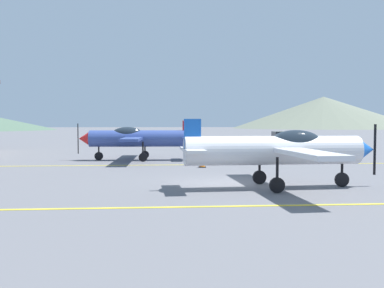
# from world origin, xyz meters

# --- Properties ---
(ground_plane) EXTENTS (400.00, 400.00, 0.00)m
(ground_plane) POSITION_xyz_m (0.00, 0.00, 0.00)
(ground_plane) COLOR slate
(apron_line_near) EXTENTS (80.00, 0.16, 0.01)m
(apron_line_near) POSITION_xyz_m (0.00, -4.24, 0.01)
(apron_line_near) COLOR yellow
(apron_line_near) RESTS_ON ground_plane
(apron_line_far) EXTENTS (80.00, 0.16, 0.01)m
(apron_line_far) POSITION_xyz_m (0.00, 7.24, 0.01)
(apron_line_far) COLOR yellow
(apron_line_far) RESTS_ON ground_plane
(airplane_near) EXTENTS (7.02, 8.09, 2.42)m
(airplane_near) POSITION_xyz_m (1.56, -1.13, 1.36)
(airplane_near) COLOR silver
(airplane_near) RESTS_ON ground_plane
(airplane_mid) EXTENTS (7.00, 8.07, 2.42)m
(airplane_mid) POSITION_xyz_m (-4.06, 10.38, 1.36)
(airplane_mid) COLOR #33478C
(airplane_mid) RESTS_ON ground_plane
(car_sedan) EXTENTS (4.39, 2.20, 1.62)m
(car_sedan) POSITION_xyz_m (7.36, 16.11, 0.84)
(car_sedan) COLOR black
(car_sedan) RESTS_ON ground_plane
(traffic_cone_front) EXTENTS (0.36, 0.36, 0.59)m
(traffic_cone_front) POSITION_xyz_m (-0.47, 5.90, 0.29)
(traffic_cone_front) COLOR black
(traffic_cone_front) RESTS_ON ground_plane
(hill_centerleft) EXTENTS (74.33, 74.33, 12.89)m
(hill_centerleft) POSITION_xyz_m (64.31, 153.08, 6.45)
(hill_centerleft) COLOR slate
(hill_centerleft) RESTS_ON ground_plane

